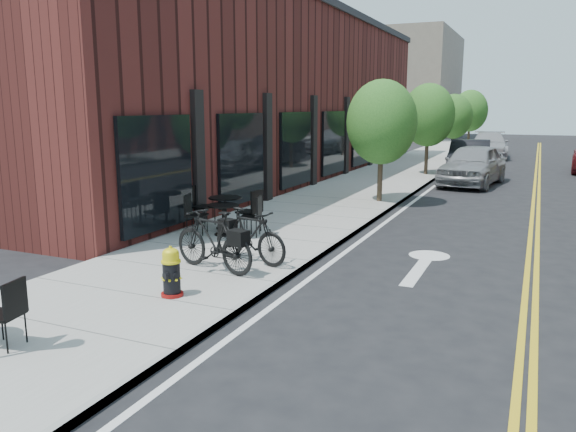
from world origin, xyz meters
The scene contains 16 objects.
ground centered at (0.00, 0.00, 0.00)m, with size 120.00×120.00×0.00m, color black.
sidewalk_near centered at (-2.00, 10.00, 0.06)m, with size 4.00×70.00×0.12m, color #9E9B93.
building_near centered at (-6.50, 14.00, 3.50)m, with size 5.00×28.00×7.00m, color #401814.
bg_building_left centered at (-8.00, 48.00, 5.00)m, with size 8.00×14.00×10.00m, color #726656.
tree_near_a centered at (-0.60, 9.00, 2.60)m, with size 2.20×2.20×3.81m.
tree_near_b centered at (-0.60, 17.00, 2.71)m, with size 2.30×2.30×3.98m.
tree_near_c centered at (-0.60, 25.00, 2.53)m, with size 2.10×2.10×3.67m.
tree_near_d centered at (-0.60, 33.00, 2.79)m, with size 2.40×2.40×4.11m.
fire_hydrant centered at (-1.23, -1.33, 0.51)m, with size 0.47×0.47×0.82m.
bicycle_left centered at (-1.37, 0.16, 0.69)m, with size 0.54×1.89×1.14m, color black.
bicycle_right centered at (-1.01, 0.91, 0.65)m, with size 0.50×1.77×1.06m, color black.
bistro_set_b centered at (-2.69, 2.76, 0.59)m, with size 1.78×0.92×0.94m.
bistro_set_c centered at (-3.00, 3.40, 0.63)m, with size 1.93×0.91×1.02m.
parked_car_a centered at (1.60, 14.98, 0.82)m, with size 1.93×4.79×1.63m, color gray.
parked_car_b centered at (1.10, 18.27, 0.80)m, with size 1.70×4.86×1.60m, color black.
parked_car_c centered at (1.16, 27.97, 0.78)m, with size 2.19×5.38×1.56m, color #A2A3A7.
Camera 1 is at (3.93, -8.39, 3.09)m, focal length 35.00 mm.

